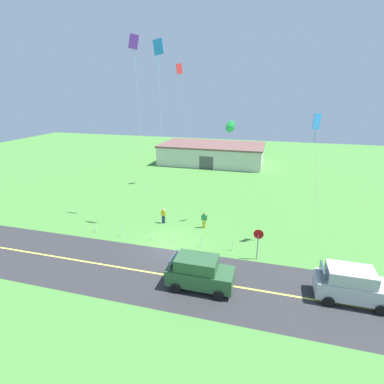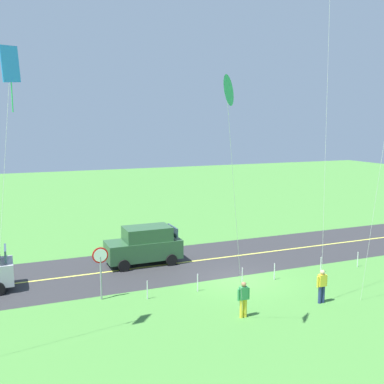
# 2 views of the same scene
# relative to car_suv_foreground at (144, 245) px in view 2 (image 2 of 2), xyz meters

# --- Properties ---
(ground_plane) EXTENTS (120.00, 120.00, 0.10)m
(ground_plane) POSITION_rel_car_suv_foreground_xyz_m (-3.84, 4.69, -1.20)
(ground_plane) COLOR #478438
(asphalt_road) EXTENTS (120.00, 7.00, 0.00)m
(asphalt_road) POSITION_rel_car_suv_foreground_xyz_m (-3.84, 0.69, -1.15)
(asphalt_road) COLOR #2D2D30
(asphalt_road) RESTS_ON ground
(road_centre_stripe) EXTENTS (120.00, 0.16, 0.00)m
(road_centre_stripe) POSITION_rel_car_suv_foreground_xyz_m (-3.84, 0.69, -1.15)
(road_centre_stripe) COLOR #E5E04C
(road_centre_stripe) RESTS_ON asphalt_road
(car_suv_foreground) EXTENTS (4.40, 2.12, 2.24)m
(car_suv_foreground) POSITION_rel_car_suv_foreground_xyz_m (0.00, 0.00, 0.00)
(car_suv_foreground) COLOR #2D5633
(car_suv_foreground) RESTS_ON ground
(stop_sign) EXTENTS (0.76, 0.08, 2.56)m
(stop_sign) POSITION_rel_car_suv_foreground_xyz_m (3.52, 4.59, 0.65)
(stop_sign) COLOR gray
(stop_sign) RESTS_ON ground
(person_adult_near) EXTENTS (0.58, 0.22, 1.60)m
(person_adult_near) POSITION_rel_car_suv_foreground_xyz_m (-1.75, 8.97, -0.29)
(person_adult_near) COLOR yellow
(person_adult_near) RESTS_ON ground
(person_adult_companion) EXTENTS (0.58, 0.22, 1.60)m
(person_adult_companion) POSITION_rel_car_suv_foreground_xyz_m (-5.91, 8.95, -0.29)
(person_adult_companion) COLOR navy
(person_adult_companion) RESTS_ON ground
(kite_red_low) EXTENTS (2.43, 2.50, 10.02)m
(kite_red_low) POSITION_rel_car_suv_foreground_xyz_m (0.17, 10.95, 8.27)
(kite_red_low) COLOR silver
(kite_red_low) RESTS_ON ground
(kite_yellow_high) EXTENTS (1.46, 0.80, 10.95)m
(kite_yellow_high) POSITION_rel_car_suv_foreground_xyz_m (7.10, 8.48, 8.95)
(kite_yellow_high) COLOR silver
(kite_yellow_high) RESTS_ON ground
(fence_post_0) EXTENTS (0.05, 0.05, 0.90)m
(fence_post_0) POSITION_rel_car_suv_foreground_xyz_m (-11.29, 5.39, -0.70)
(fence_post_0) COLOR silver
(fence_post_0) RESTS_ON ground
(fence_post_1) EXTENTS (0.05, 0.05, 0.90)m
(fence_post_1) POSITION_rel_car_suv_foreground_xyz_m (-8.67, 5.39, -0.70)
(fence_post_1) COLOR silver
(fence_post_1) RESTS_ON ground
(fence_post_2) EXTENTS (0.05, 0.05, 0.90)m
(fence_post_2) POSITION_rel_car_suv_foreground_xyz_m (-5.62, 5.39, -0.70)
(fence_post_2) COLOR silver
(fence_post_2) RESTS_ON ground
(fence_post_3) EXTENTS (0.05, 0.05, 0.90)m
(fence_post_3) POSITION_rel_car_suv_foreground_xyz_m (-3.66, 5.39, -0.70)
(fence_post_3) COLOR silver
(fence_post_3) RESTS_ON ground
(fence_post_4) EXTENTS (0.05, 0.05, 0.90)m
(fence_post_4) POSITION_rel_car_suv_foreground_xyz_m (-1.13, 5.39, -0.70)
(fence_post_4) COLOR silver
(fence_post_4) RESTS_ON ground
(fence_post_5) EXTENTS (0.05, 0.05, 0.90)m
(fence_post_5) POSITION_rel_car_suv_foreground_xyz_m (1.48, 5.39, -0.70)
(fence_post_5) COLOR silver
(fence_post_5) RESTS_ON ground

